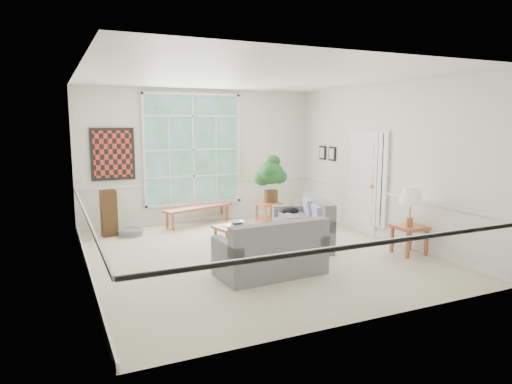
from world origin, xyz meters
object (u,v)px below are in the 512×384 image
loveseat_right (302,221)px  end_table (268,213)px  side_table (409,240)px  loveseat_front (270,246)px  coffee_table (240,234)px

loveseat_right → end_table: (0.21, 1.84, -0.20)m
loveseat_right → side_table: size_ratio=3.17×
loveseat_right → side_table: 1.92m
end_table → side_table: size_ratio=0.95×
end_table → side_table: bearing=-70.0°
side_table → loveseat_right: bearing=135.8°
loveseat_front → end_table: size_ratio=3.28×
end_table → side_table: 3.38m
coffee_table → side_table: 3.05m
loveseat_right → end_table: loveseat_right is taller
loveseat_right → end_table: bearing=100.7°
coffee_table → end_table: bearing=34.7°
loveseat_right → side_table: bearing=-27.0°
loveseat_right → end_table: 1.87m
end_table → coffee_table: bearing=-133.9°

